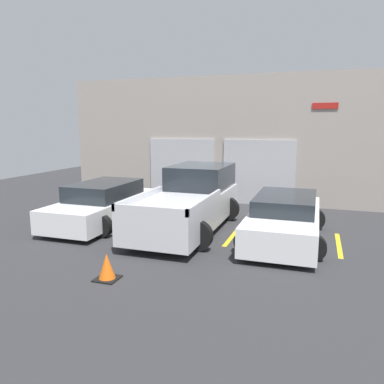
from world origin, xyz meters
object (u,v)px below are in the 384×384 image
(sedan_white, at_px, (285,219))
(traffic_cone, at_px, (107,268))
(pickup_truck, at_px, (190,201))
(sedan_side, at_px, (104,204))

(sedan_white, relative_size, traffic_cone, 8.32)
(traffic_cone, bearing_deg, pickup_truck, 85.36)
(sedan_white, height_order, sedan_side, sedan_side)
(sedan_white, xyz_separation_m, traffic_cone, (-3.19, -3.94, -0.34))
(sedan_side, bearing_deg, sedan_white, -0.04)
(pickup_truck, bearing_deg, traffic_cone, -94.64)
(sedan_side, bearing_deg, pickup_truck, 6.24)
(pickup_truck, relative_size, traffic_cone, 9.53)
(pickup_truck, xyz_separation_m, traffic_cone, (-0.35, -4.26, -0.60))
(sedan_side, height_order, traffic_cone, sedan_side)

